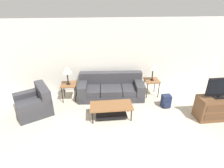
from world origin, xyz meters
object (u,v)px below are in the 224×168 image
armchair (35,104)px  couch (111,89)px  table_lamp_right (153,67)px  backpack (166,101)px  side_table_left (69,86)px  tv_console (215,108)px  side_table_right (152,82)px  coffee_table (111,108)px  table_lamp_left (67,70)px  television (221,87)px

armchair → couch: bearing=15.8°
table_lamp_right → backpack: table_lamp_right is taller
side_table_left → table_lamp_right: (2.87, 0.00, 0.57)m
tv_console → side_table_right: bearing=132.0°
couch → coffee_table: size_ratio=1.88×
table_lamp_left → table_lamp_right: bearing=0.0°
backpack → tv_console: bearing=-32.4°
armchair → table_lamp_right: (3.84, 0.64, 0.80)m
armchair → backpack: 4.08m
tv_console → backpack: (-1.14, 0.72, -0.14)m
table_lamp_right → coffee_table: bearing=-142.7°
side_table_left → tv_console: bearing=-19.9°
couch → table_lamp_right: table_lamp_right is taller
coffee_table → tv_console: bearing=-6.8°
couch → side_table_right: size_ratio=3.86×
television → backpack: size_ratio=1.97×
coffee_table → side_table_left: (-1.31, 1.19, 0.21)m
couch → television: bearing=-29.2°
coffee_table → table_lamp_left: bearing=137.9°
side_table_right → backpack: side_table_right is taller
tv_console → television: (-0.00, 0.00, 0.66)m
side_table_left → table_lamp_left: (0.00, 0.00, 0.57)m
armchair → coffee_table: size_ratio=1.11×
armchair → tv_console: size_ratio=1.30×
table_lamp_left → tv_console: table_lamp_left is taller
side_table_left → backpack: bearing=-14.6°
armchair → coffee_table: bearing=-13.5°
armchair → television: 5.34m
side_table_right → table_lamp_right: 0.57m
couch → tv_console: size_ratio=2.21×
side_table_left → table_lamp_right: size_ratio=0.94×
armchair → table_lamp_right: table_lamp_right is taller
table_lamp_left → television: 4.53m
side_table_right → table_lamp_left: 2.93m
table_lamp_left → table_lamp_right: (2.87, 0.00, 0.00)m
coffee_table → couch: bearing=84.2°
couch → table_lamp_left: 1.64m
armchair → side_table_right: (3.84, 0.64, 0.24)m
television → coffee_table: bearing=173.3°
couch → table_lamp_left: size_ratio=3.63×
armchair → coffee_table: 2.34m
table_lamp_left → television: bearing=-19.8°
table_lamp_right → tv_console: size_ratio=0.61×
table_lamp_left → tv_console: bearing=-19.9°
coffee_table → backpack: 1.84m
side_table_right → table_lamp_right: size_ratio=0.94×
armchair → television: bearing=-9.7°
table_lamp_left → backpack: (3.12, -0.81, -0.89)m
coffee_table → table_lamp_left: (-1.31, 1.19, 0.78)m
couch → armchair: bearing=-164.2°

